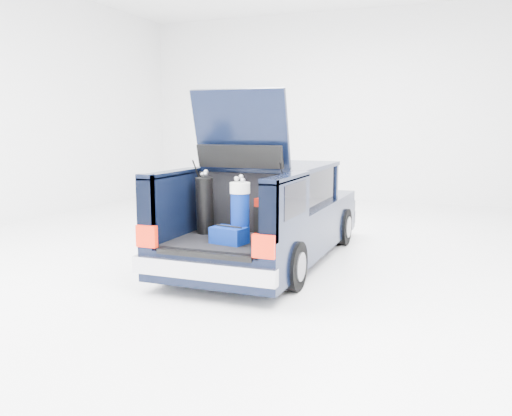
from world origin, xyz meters
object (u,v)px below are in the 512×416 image
at_px(blue_duffel, 229,235).
at_px(blue_golf_bag, 240,211).
at_px(car, 271,215).
at_px(black_golf_bag, 205,205).
at_px(red_suitcase, 268,218).

bearing_deg(blue_duffel, blue_golf_bag, 73.08).
height_order(car, black_golf_bag, car).
relative_size(black_golf_bag, blue_duffel, 1.81).
height_order(car, blue_golf_bag, car).
bearing_deg(blue_golf_bag, red_suitcase, 70.85).
bearing_deg(red_suitcase, blue_duffel, -98.32).
distance_m(car, black_golf_bag, 1.42).
distance_m(car, red_suitcase, 1.27).
xyz_separation_m(black_golf_bag, blue_golf_bag, (0.63, -0.29, -0.00)).
bearing_deg(red_suitcase, blue_golf_bag, -98.26).
bearing_deg(red_suitcase, car, 127.35).
relative_size(black_golf_bag, blue_golf_bag, 1.01).
bearing_deg(black_golf_bag, blue_golf_bag, -24.41).
distance_m(red_suitcase, blue_golf_bag, 0.48).
height_order(blue_golf_bag, blue_duffel, blue_golf_bag).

